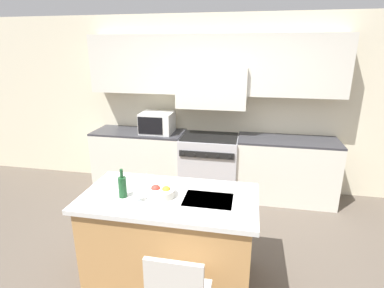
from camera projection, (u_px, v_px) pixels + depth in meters
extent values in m
plane|color=brown|center=(183.00, 274.00, 3.06)|extent=(10.00, 10.00, 0.00)
cube|color=beige|center=(213.00, 105.00, 4.74)|extent=(10.00, 0.06, 2.70)
cube|color=silver|center=(213.00, 65.00, 4.36)|extent=(3.73, 0.34, 0.85)
cube|color=silver|center=(212.00, 88.00, 4.43)|extent=(1.03, 0.40, 0.60)
cube|color=silver|center=(140.00, 160.00, 4.90)|extent=(1.43, 0.62, 0.92)
cube|color=#333338|center=(139.00, 132.00, 4.76)|extent=(1.43, 0.62, 0.03)
cube|color=silver|center=(285.00, 171.00, 4.48)|extent=(1.43, 0.62, 0.92)
cube|color=#333338|center=(288.00, 140.00, 4.34)|extent=(1.43, 0.62, 0.03)
cube|color=#B7B7BC|center=(209.00, 165.00, 4.67)|extent=(0.86, 0.66, 0.92)
cube|color=black|center=(210.00, 137.00, 4.53)|extent=(0.83, 0.61, 0.01)
cube|color=black|center=(206.00, 155.00, 4.26)|extent=(0.79, 0.02, 0.09)
cylinder|color=black|center=(183.00, 154.00, 4.31)|extent=(0.04, 0.02, 0.04)
cylinder|color=black|center=(195.00, 154.00, 4.28)|extent=(0.04, 0.02, 0.04)
cylinder|color=black|center=(206.00, 155.00, 4.25)|extent=(0.04, 0.02, 0.04)
cylinder|color=black|center=(218.00, 156.00, 4.22)|extent=(0.04, 0.02, 0.04)
cylinder|color=black|center=(230.00, 157.00, 4.19)|extent=(0.04, 0.02, 0.04)
cube|color=silver|center=(157.00, 123.00, 4.65)|extent=(0.49, 0.43, 0.32)
cube|color=black|center=(150.00, 126.00, 4.45)|extent=(0.38, 0.01, 0.26)
cube|color=#B7844C|center=(170.00, 240.00, 2.91)|extent=(1.53, 0.79, 0.86)
cube|color=silver|center=(169.00, 198.00, 2.77)|extent=(1.63, 0.86, 0.04)
cube|color=#2D2D30|center=(208.00, 200.00, 2.70)|extent=(0.44, 0.32, 0.01)
cylinder|color=#B2B2B7|center=(211.00, 190.00, 2.87)|extent=(0.02, 0.02, 0.00)
cylinder|color=#194723|center=(123.00, 187.00, 2.72)|extent=(0.08, 0.08, 0.19)
cylinder|color=#194723|center=(121.00, 173.00, 2.68)|extent=(0.03, 0.03, 0.08)
cylinder|color=white|center=(138.00, 201.00, 2.66)|extent=(0.07, 0.07, 0.01)
cylinder|color=white|center=(138.00, 197.00, 2.65)|extent=(0.01, 0.01, 0.07)
cone|color=white|center=(137.00, 189.00, 2.62)|extent=(0.08, 0.08, 0.10)
cylinder|color=white|center=(148.00, 189.00, 2.90)|extent=(0.07, 0.07, 0.01)
cylinder|color=white|center=(147.00, 185.00, 2.89)|extent=(0.01, 0.01, 0.07)
cone|color=white|center=(147.00, 177.00, 2.86)|extent=(0.08, 0.08, 0.10)
cylinder|color=silver|center=(161.00, 192.00, 2.75)|extent=(0.26, 0.26, 0.07)
sphere|color=red|center=(156.00, 189.00, 2.75)|extent=(0.09, 0.09, 0.09)
sphere|color=gold|center=(166.00, 190.00, 2.74)|extent=(0.08, 0.08, 0.08)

